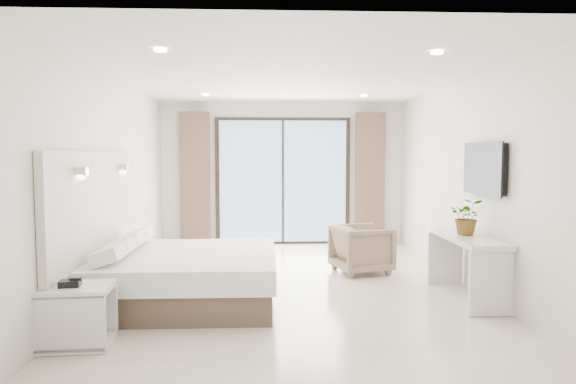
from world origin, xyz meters
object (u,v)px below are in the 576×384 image
object	(u,v)px
nightstand	(78,316)
console_desk	(465,252)
armchair	(362,246)
bed	(185,276)

from	to	relation	value
nightstand	console_desk	bearing A→B (deg)	15.00
armchair	console_desk	bearing A→B (deg)	-160.26
bed	console_desk	xyz separation A→B (m)	(3.32, -0.01, 0.26)
bed	console_desk	size ratio (longest dim) A/B	1.35
nightstand	bed	bearing A→B (deg)	57.81
bed	armchair	bearing A→B (deg)	30.61
console_desk	armchair	distance (m)	1.71
nightstand	armchair	bearing A→B (deg)	38.26
bed	nightstand	world-z (taller)	bed
bed	nightstand	bearing A→B (deg)	-118.96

